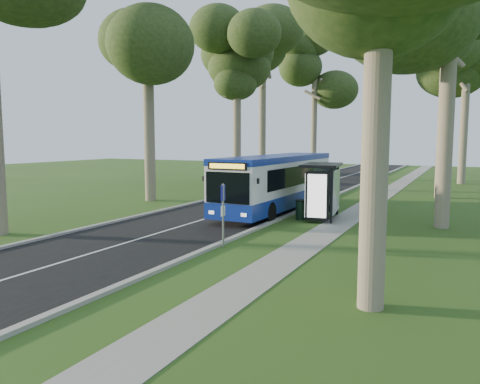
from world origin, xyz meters
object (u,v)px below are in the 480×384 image
at_px(bus, 277,182).
at_px(bus_shelter, 322,181).
at_px(bus_stop_sign, 223,208).
at_px(car_white, 265,175).
at_px(litter_bin, 301,210).
at_px(car_silver, 310,168).

xyz_separation_m(bus, bus_shelter, (3.13, -1.83, 0.37)).
bearing_deg(bus_stop_sign, bus, 94.23).
bearing_deg(bus_stop_sign, car_white, 104.59).
height_order(bus, bus_stop_sign, bus).
height_order(bus, bus_shelter, bus).
xyz_separation_m(bus_stop_sign, litter_bin, (0.64, 7.24, -1.01)).
distance_m(bus, bus_shelter, 3.64).
relative_size(bus_stop_sign, car_white, 0.49).
xyz_separation_m(litter_bin, car_white, (-9.23, 17.01, 0.33)).
height_order(litter_bin, car_silver, car_silver).
distance_m(bus, litter_bin, 3.23).
relative_size(bus, bus_shelter, 3.41).
xyz_separation_m(bus, litter_bin, (2.15, -2.13, -1.13)).
distance_m(litter_bin, car_silver, 30.95).
relative_size(bus, bus_stop_sign, 4.95).
bearing_deg(bus_stop_sign, bus_shelter, 72.98).
height_order(bus_shelter, car_white, bus_shelter).
distance_m(bus_shelter, litter_bin, 1.82).
xyz_separation_m(bus_shelter, car_silver, (-9.91, 29.32, -1.22)).
bearing_deg(car_white, bus_shelter, -47.41).
xyz_separation_m(bus, car_silver, (-6.78, 27.49, -0.85)).
bearing_deg(bus_shelter, bus, 141.51).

